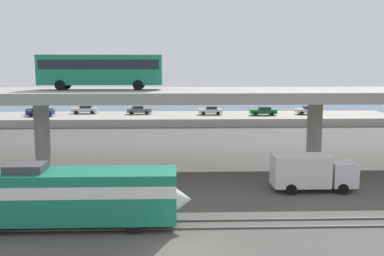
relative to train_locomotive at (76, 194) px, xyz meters
The scene contains 16 objects.
ground_plane 8.11m from the train_locomotive, 30.83° to the right, with size 260.00×260.00×0.00m, color #4C4944.
rail_strip_near 7.07m from the train_locomotive, ahead, with size 110.00×0.12×0.12m, color #59544C.
rail_strip_far 7.07m from the train_locomotive, ahead, with size 110.00×0.12×0.12m, color #59544C.
train_locomotive is the anchor object (origin of this frame).
highway_overpass 18.04m from the train_locomotive, 67.28° to the left, with size 96.00×10.80×7.89m.
transit_bus_on_overpass 18.23m from the train_locomotive, 93.60° to the left, with size 12.00×2.68×3.40m.
service_truck_west 19.04m from the train_locomotive, 23.43° to the left, with size 6.80×2.46×3.04m.
pier_parking_lot 51.46m from the train_locomotive, 82.51° to the left, with size 76.97×12.80×1.34m, color #9E998E.
parked_car_0 59.47m from the train_locomotive, 59.42° to the left, with size 4.42×1.95×1.50m.
parked_car_1 54.52m from the train_locomotive, 66.42° to the left, with size 4.65×1.97×1.50m.
parked_car_2 55.88m from the train_locomotive, 109.24° to the left, with size 4.38×2.00×1.50m.
parked_car_3 52.72m from the train_locomotive, 76.31° to the left, with size 4.22×2.00×1.50m.
parked_car_4 54.74m from the train_locomotive, 101.04° to the left, with size 4.66×1.82×1.50m.
parked_car_5 52.74m from the train_locomotive, 109.35° to the left, with size 4.59×1.85×1.50m.
parked_car_6 52.60m from the train_locomotive, 90.51° to the left, with size 4.42×1.84×1.50m.
harbor_water 74.34m from the train_locomotive, 84.83° to the left, with size 140.00×36.00×0.01m, color #385B7A.
Camera 1 is at (-0.24, -23.45, 10.43)m, focal length 41.21 mm.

